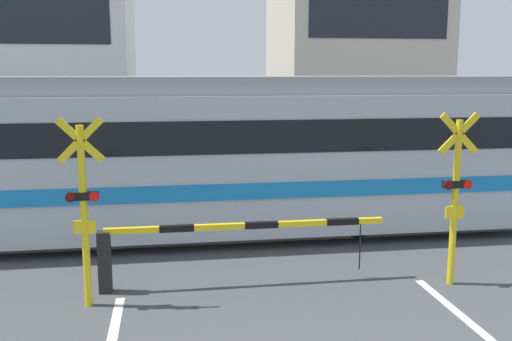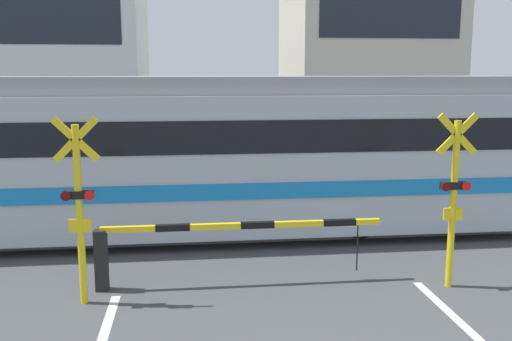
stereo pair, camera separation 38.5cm
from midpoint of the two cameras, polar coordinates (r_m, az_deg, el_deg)
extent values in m
cube|color=gray|center=(11.93, 0.63, -6.97)|extent=(50.00, 0.10, 0.08)
cube|color=gray|center=(13.29, -0.17, -5.19)|extent=(50.00, 0.10, 0.08)
cube|color=#ADB7C1|center=(12.40, -17.57, 0.77)|extent=(19.69, 2.68, 2.81)
cube|color=gray|center=(12.26, -17.96, 8.10)|extent=(19.49, 2.36, 0.36)
cube|color=#197AC6|center=(12.47, -17.47, -1.14)|extent=(19.71, 2.74, 0.32)
cube|color=black|center=(12.32, -17.73, 3.67)|extent=(18.90, 2.72, 0.64)
cylinder|color=black|center=(12.33, 11.27, -4.96)|extent=(0.76, 0.12, 0.76)
cylinder|color=black|center=(13.66, 9.42, -3.45)|extent=(0.76, 0.12, 0.76)
cube|color=black|center=(9.55, -14.09, -8.71)|extent=(0.20, 0.20, 1.00)
cube|color=yellow|center=(9.38, -0.07, -5.52)|extent=(4.61, 0.09, 0.09)
cube|color=black|center=(9.32, -7.15, -5.70)|extent=(0.55, 0.10, 0.10)
cube|color=black|center=(9.41, 1.33, -5.47)|extent=(0.55, 0.10, 0.10)
cube|color=black|center=(9.70, 9.47, -5.14)|extent=(0.55, 0.10, 0.10)
cylinder|color=black|center=(9.91, 11.20, -7.59)|extent=(0.02, 0.02, 0.81)
cube|color=black|center=(16.07, 8.50, -0.96)|extent=(0.20, 0.20, 1.00)
cube|color=yellow|center=(15.54, 0.32, 0.67)|extent=(4.61, 0.09, 0.09)
cube|color=black|center=(15.72, 4.49, 0.75)|extent=(0.55, 0.10, 0.10)
cube|color=black|center=(15.51, -0.52, 0.65)|extent=(0.55, 0.10, 0.10)
cube|color=black|center=(15.43, -5.63, 0.55)|extent=(0.55, 0.10, 0.10)
cylinder|color=black|center=(15.51, -6.79, -1.12)|extent=(0.02, 0.02, 0.81)
cylinder|color=yellow|center=(8.86, -16.02, -4.41)|extent=(0.11, 0.11, 2.74)
cube|color=yellow|center=(8.66, -16.38, 2.99)|extent=(0.68, 0.04, 0.68)
cube|color=yellow|center=(8.66, -16.38, 2.99)|extent=(0.68, 0.04, 0.68)
cube|color=black|center=(8.79, -16.12, -2.34)|extent=(0.44, 0.12, 0.12)
cylinder|color=#4C0C0C|center=(8.74, -17.30, -2.45)|extent=(0.15, 0.03, 0.15)
cylinder|color=red|center=(8.69, -15.09, -2.42)|extent=(0.15, 0.03, 0.15)
cube|color=yellow|center=(8.87, -16.00, -5.30)|extent=(0.32, 0.03, 0.20)
cylinder|color=yellow|center=(9.78, 20.17, -3.30)|extent=(0.11, 0.11, 2.74)
cube|color=yellow|center=(9.60, 20.58, 3.40)|extent=(0.68, 0.04, 0.68)
cube|color=yellow|center=(9.60, 20.58, 3.40)|extent=(0.68, 0.04, 0.68)
cube|color=black|center=(9.72, 20.28, -1.41)|extent=(0.44, 0.12, 0.12)
cylinder|color=#4C0C0C|center=(9.58, 19.58, -1.53)|extent=(0.15, 0.03, 0.15)
cylinder|color=red|center=(9.73, 21.37, -1.47)|extent=(0.15, 0.03, 0.15)
cube|color=yellow|center=(9.80, 20.17, -4.11)|extent=(0.32, 0.03, 0.20)
cylinder|color=#33384C|center=(19.12, -1.09, 0.64)|extent=(0.13, 0.13, 0.85)
cylinder|color=#33384C|center=(19.13, -0.67, 0.65)|extent=(0.13, 0.13, 0.85)
cube|color=maroon|center=(19.02, -0.89, 2.91)|extent=(0.38, 0.22, 0.67)
sphere|color=#997056|center=(18.97, -0.89, 4.28)|extent=(0.23, 0.23, 0.23)
cube|color=white|center=(24.88, -18.46, 12.70)|extent=(6.49, 6.21, 9.86)
cube|color=#1E232D|center=(21.87, -20.20, 14.35)|extent=(5.46, 0.03, 1.97)
cube|color=beige|center=(25.64, 11.32, 13.64)|extent=(6.54, 6.21, 10.51)
cube|color=#1E232D|center=(22.75, 13.87, 15.37)|extent=(5.49, 0.03, 2.10)
camera|label=1|loc=(0.19, -89.00, 0.17)|focal=40.00mm
camera|label=2|loc=(0.19, 91.00, -0.17)|focal=40.00mm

